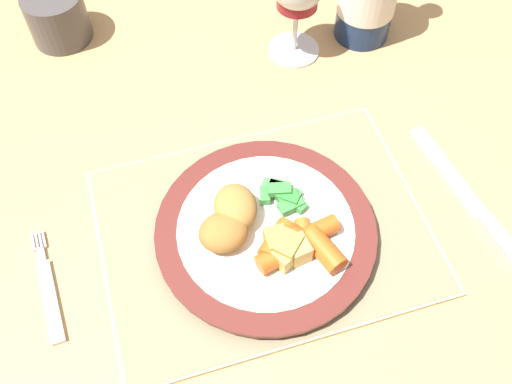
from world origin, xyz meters
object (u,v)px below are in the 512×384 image
at_px(dining_table, 223,190).
at_px(fork, 49,293).
at_px(table_knife, 474,205).
at_px(drinking_cup, 57,16).
at_px(dinner_plate, 266,232).

bearing_deg(dining_table, fork, -148.62).
bearing_deg(dining_table, table_knife, -32.50).
bearing_deg(drinking_cup, dinner_plate, -65.86).
height_order(dining_table, fork, fork).
xyz_separation_m(table_knife, drinking_cup, (-0.43, 0.43, 0.03)).
bearing_deg(fork, dining_table, 31.38).
height_order(table_knife, drinking_cup, drinking_cup).
distance_m(dinner_plate, table_knife, 0.25).
distance_m(dining_table, drinking_cup, 0.34).
height_order(fork, table_knife, table_knife).
relative_size(dining_table, drinking_cup, 15.09).
height_order(dinner_plate, fork, dinner_plate).
distance_m(dinner_plate, fork, 0.24).
relative_size(dinner_plate, drinking_cup, 2.91).
distance_m(dining_table, dinner_plate, 0.18).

